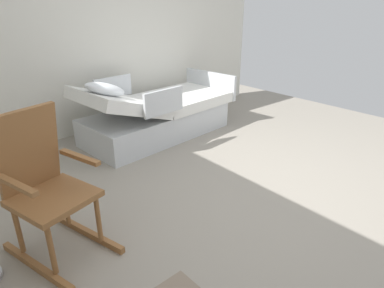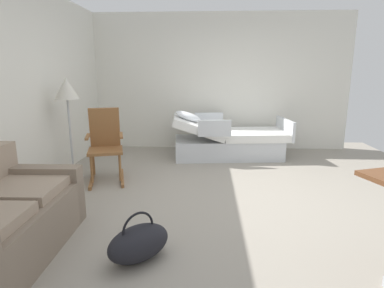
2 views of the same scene
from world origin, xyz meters
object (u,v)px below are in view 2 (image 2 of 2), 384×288
(hospital_bed, at_px, (228,141))
(duffel_bag, at_px, (139,243))
(rocking_chair, at_px, (105,146))
(floor_lamp, at_px, (67,96))

(hospital_bed, xyz_separation_m, duffel_bag, (-3.41, 0.93, -0.14))
(rocking_chair, xyz_separation_m, floor_lamp, (0.00, 0.51, 0.72))
(hospital_bed, relative_size, duffel_bag, 3.53)
(floor_lamp, bearing_deg, hospital_bed, -59.89)
(hospital_bed, bearing_deg, floor_lamp, 120.11)
(duffel_bag, bearing_deg, floor_lamp, 35.12)
(hospital_bed, relative_size, floor_lamp, 1.49)
(hospital_bed, height_order, duffel_bag, hospital_bed)
(hospital_bed, distance_m, duffel_bag, 3.54)
(hospital_bed, xyz_separation_m, floor_lamp, (-1.37, 2.36, 0.94))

